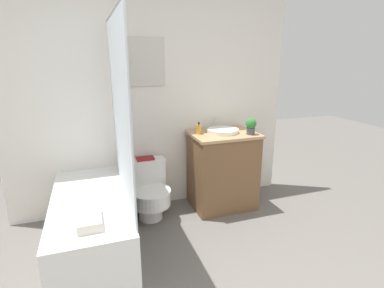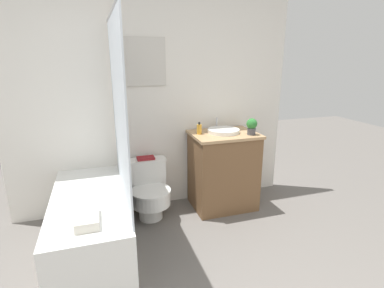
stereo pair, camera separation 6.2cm
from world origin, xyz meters
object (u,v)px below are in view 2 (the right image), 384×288
at_px(sink, 223,131).
at_px(soap_bottle, 199,129).
at_px(book_on_tank, 146,158).
at_px(potted_plant, 252,126).
at_px(toilet, 149,191).

bearing_deg(sink, soap_bottle, 175.78).
relative_size(soap_bottle, book_on_tank, 0.70).
bearing_deg(book_on_tank, sink, -9.33).
height_order(sink, soap_bottle, sink).
height_order(soap_bottle, book_on_tank, soap_bottle).
bearing_deg(book_on_tank, potted_plant, -15.93).
height_order(soap_bottle, potted_plant, potted_plant).
distance_m(toilet, potted_plant, 1.28).
relative_size(toilet, book_on_tank, 3.26).
xyz_separation_m(toilet, sink, (0.83, -0.00, 0.59)).
xyz_separation_m(toilet, book_on_tank, (0.00, 0.14, 0.32)).
xyz_separation_m(sink, potted_plant, (0.24, -0.17, 0.07)).
distance_m(sink, soap_bottle, 0.27).
bearing_deg(sink, book_on_tank, 170.67).
relative_size(potted_plant, book_on_tank, 0.95).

